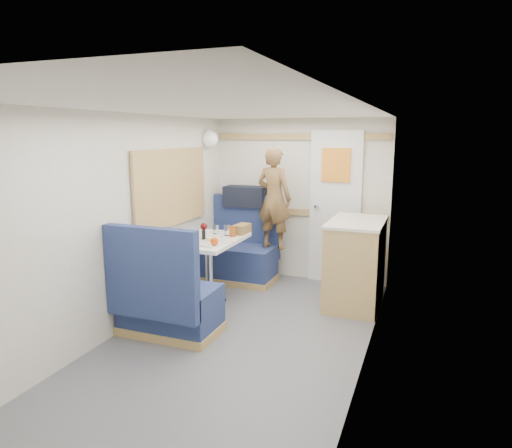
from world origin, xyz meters
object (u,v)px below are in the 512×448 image
at_px(cheese_block, 211,240).
at_px(dinette_table, 209,253).
at_px(orange_fruit, 214,241).
at_px(beer_glass, 233,231).
at_px(person, 274,198).
at_px(pepper_grinder, 204,235).
at_px(duffel_bag, 246,196).
at_px(bench_far, 240,257).
at_px(tumbler_left, 176,238).
at_px(galley_counter, 355,262).
at_px(bread_loaf, 242,229).
at_px(wine_glass, 204,227).
at_px(tumbler_right, 227,230).
at_px(bench_near, 166,304).
at_px(tumbler_mid, 216,229).
at_px(tray, 212,243).
at_px(dome_light, 210,139).

bearing_deg(cheese_block, dinette_table, 124.12).
bearing_deg(orange_fruit, beer_glass, 93.07).
distance_m(person, pepper_grinder, 1.09).
distance_m(duffel_bag, orange_fruit, 1.47).
height_order(bench_far, person, person).
bearing_deg(tumbler_left, galley_counter, 26.40).
relative_size(orange_fruit, bread_loaf, 0.33).
xyz_separation_m(duffel_bag, tumbler_left, (-0.20, -1.41, -0.26)).
relative_size(wine_glass, tumbler_right, 1.45).
xyz_separation_m(bench_near, wine_glass, (-0.05, 0.86, 0.54)).
xyz_separation_m(duffel_bag, bread_loaf, (0.25, -0.75, -0.26)).
bearing_deg(person, bench_near, 87.76).
relative_size(person, tumbler_left, 12.23).
relative_size(bench_near, cheese_block, 10.98).
height_order(galley_counter, tumbler_mid, galley_counter).
relative_size(dinette_table, tumbler_right, 7.93).
distance_m(beer_glass, bread_loaf, 0.18).
relative_size(galley_counter, duffel_bag, 1.71).
height_order(galley_counter, tray, galley_counter).
bearing_deg(tray, pepper_grinder, 140.40).
height_order(bench_near, wine_glass, bench_near).
xyz_separation_m(galley_counter, tumbler_mid, (-1.51, -0.30, 0.30)).
relative_size(dome_light, wine_glass, 1.19).
bearing_deg(tumbler_mid, tumbler_left, -108.99).
bearing_deg(beer_glass, tumbler_left, -130.96).
bearing_deg(tray, dinette_table, 125.99).
relative_size(cheese_block, bread_loaf, 0.39).
distance_m(tray, cheese_block, 0.05).
relative_size(tray, wine_glass, 2.08).
height_order(tumbler_mid, beer_glass, beer_glass).
relative_size(galley_counter, wine_glass, 5.48).
xyz_separation_m(bench_near, tumbler_right, (0.12, 1.09, 0.48)).
bearing_deg(orange_fruit, tumbler_right, 101.15).
height_order(tray, pepper_grinder, pepper_grinder).
xyz_separation_m(duffel_bag, orange_fruit, (0.25, -1.43, -0.25)).
distance_m(person, bread_loaf, 0.63).
xyz_separation_m(galley_counter, wine_glass, (-1.52, -0.55, 0.38)).
bearing_deg(bread_loaf, tray, -99.02).
bearing_deg(galley_counter, dome_light, 170.82).
relative_size(bench_far, pepper_grinder, 10.19).
distance_m(orange_fruit, wine_glass, 0.41).
distance_m(galley_counter, wine_glass, 1.66).
height_order(wine_glass, pepper_grinder, wine_glass).
xyz_separation_m(orange_fruit, tumbler_left, (-0.45, 0.02, -0.01)).
height_order(cheese_block, tumbler_right, tumbler_right).
relative_size(dome_light, tumbler_left, 2.01).
relative_size(galley_counter, tray, 2.64).
relative_size(galley_counter, tumbler_mid, 9.29).
height_order(bench_far, duffel_bag, duffel_bag).
bearing_deg(bread_loaf, bench_near, -100.32).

